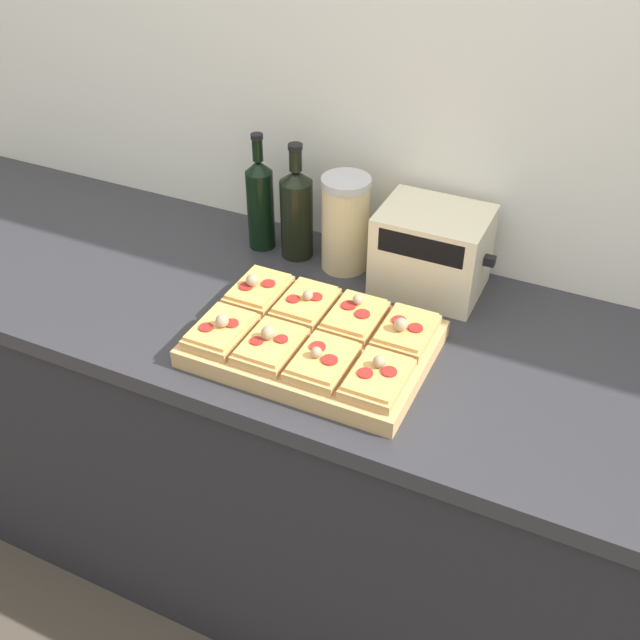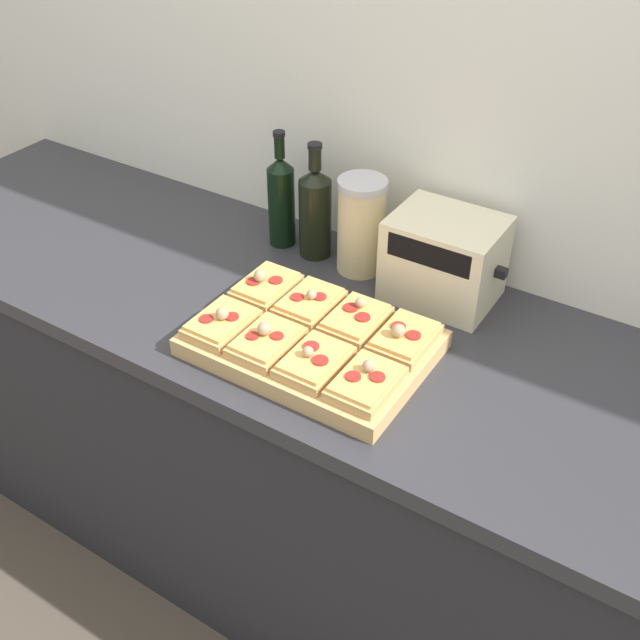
{
  "view_description": "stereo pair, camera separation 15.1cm",
  "coord_description": "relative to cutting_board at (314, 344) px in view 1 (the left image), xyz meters",
  "views": [
    {
      "loc": [
        0.49,
        -0.85,
        1.88
      ],
      "look_at": [
        -0.02,
        0.24,
        0.97
      ],
      "focal_mm": 42.0,
      "sensor_mm": 36.0,
      "label": 1
    },
    {
      "loc": [
        0.62,
        -0.78,
        1.88
      ],
      "look_at": [
        -0.02,
        0.24,
        0.97
      ],
      "focal_mm": 42.0,
      "sensor_mm": 36.0,
      "label": 2
    }
  ],
  "objects": [
    {
      "name": "wall_back",
      "position": [
        0.02,
        0.47,
        0.32
      ],
      "size": [
        6.0,
        0.06,
        2.5
      ],
      "color": "silver",
      "rests_on": "ground_plane"
    },
    {
      "name": "kitchen_counter",
      "position": [
        0.02,
        0.11,
        -0.47
      ],
      "size": [
        2.63,
        0.67,
        0.91
      ],
      "color": "#232328",
      "rests_on": "ground_plane"
    },
    {
      "name": "cutting_board",
      "position": [
        0.0,
        0.0,
        0.0
      ],
      "size": [
        0.47,
        0.33,
        0.04
      ],
      "primitive_type": "cube",
      "color": "tan",
      "rests_on": "kitchen_counter"
    },
    {
      "name": "pizza_slice_back_left",
      "position": [
        -0.17,
        0.08,
        0.03
      ],
      "size": [
        0.1,
        0.15,
        0.06
      ],
      "color": "tan",
      "rests_on": "cutting_board"
    },
    {
      "name": "pizza_slice_back_midleft",
      "position": [
        -0.06,
        0.08,
        0.03
      ],
      "size": [
        0.1,
        0.15,
        0.05
      ],
      "color": "tan",
      "rests_on": "cutting_board"
    },
    {
      "name": "pizza_slice_back_midright",
      "position": [
        0.06,
        0.08,
        0.03
      ],
      "size": [
        0.1,
        0.15,
        0.05
      ],
      "color": "tan",
      "rests_on": "cutting_board"
    },
    {
      "name": "pizza_slice_back_right",
      "position": [
        0.17,
        0.08,
        0.03
      ],
      "size": [
        0.1,
        0.15,
        0.06
      ],
      "color": "tan",
      "rests_on": "cutting_board"
    },
    {
      "name": "pizza_slice_front_left",
      "position": [
        -0.17,
        -0.08,
        0.03
      ],
      "size": [
        0.1,
        0.15,
        0.05
      ],
      "color": "tan",
      "rests_on": "cutting_board"
    },
    {
      "name": "pizza_slice_front_midleft",
      "position": [
        -0.06,
        -0.08,
        0.03
      ],
      "size": [
        0.1,
        0.15,
        0.06
      ],
      "color": "tan",
      "rests_on": "cutting_board"
    },
    {
      "name": "pizza_slice_front_midright",
      "position": [
        0.06,
        -0.08,
        0.03
      ],
      "size": [
        0.1,
        0.15,
        0.05
      ],
      "color": "tan",
      "rests_on": "cutting_board"
    },
    {
      "name": "pizza_slice_front_right",
      "position": [
        0.17,
        -0.08,
        0.03
      ],
      "size": [
        0.1,
        0.15,
        0.05
      ],
      "color": "tan",
      "rests_on": "cutting_board"
    },
    {
      "name": "olive_oil_bottle",
      "position": [
        -0.29,
        0.32,
        0.1
      ],
      "size": [
        0.07,
        0.07,
        0.29
      ],
      "color": "black",
      "rests_on": "kitchen_counter"
    },
    {
      "name": "wine_bottle",
      "position": [
        -0.2,
        0.32,
        0.1
      ],
      "size": [
        0.08,
        0.08,
        0.28
      ],
      "color": "black",
      "rests_on": "kitchen_counter"
    },
    {
      "name": "grain_jar_tall",
      "position": [
        -0.07,
        0.32,
        0.1
      ],
      "size": [
        0.11,
        0.11,
        0.23
      ],
      "color": "beige",
      "rests_on": "kitchen_counter"
    },
    {
      "name": "toaster_oven",
      "position": [
        0.14,
        0.32,
        0.08
      ],
      "size": [
        0.26,
        0.18,
        0.19
      ],
      "color": "beige",
      "rests_on": "kitchen_counter"
    }
  ]
}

